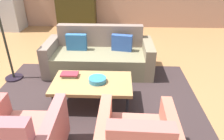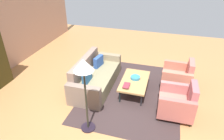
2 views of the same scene
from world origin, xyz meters
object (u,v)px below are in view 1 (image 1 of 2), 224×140
at_px(fruit_bowl, 97,80).
at_px(refrigerator, 5,0).
at_px(coffee_table, 92,84).
at_px(cabinet, 76,1).
at_px(couch, 99,56).
at_px(book_stack, 70,75).

bearing_deg(fruit_bowl, refrigerator, 129.80).
bearing_deg(coffee_table, fruit_bowl, 0.00).
distance_m(coffee_table, cabinet, 4.13).
distance_m(couch, refrigerator, 4.18).
bearing_deg(couch, book_stack, 70.57).
height_order(couch, refrigerator, refrigerator).
bearing_deg(fruit_bowl, coffee_table, 180.00).
distance_m(book_stack, cabinet, 3.90).
bearing_deg(fruit_bowl, book_stack, 161.96).
height_order(fruit_bowl, book_stack, fruit_bowl).
xyz_separation_m(coffee_table, fruit_bowl, (0.08, 0.00, 0.07)).
xyz_separation_m(couch, fruit_bowl, (0.08, -1.19, 0.15)).
bearing_deg(refrigerator, fruit_bowl, -50.20).
xyz_separation_m(coffee_table, refrigerator, (-3.14, 3.87, 0.56)).
height_order(coffee_table, cabinet, cabinet).
bearing_deg(cabinet, coffee_table, -76.21).
bearing_deg(couch, refrigerator, -40.35).
height_order(coffee_table, book_stack, book_stack).
height_order(couch, cabinet, cabinet).
bearing_deg(couch, cabinet, -70.56).
relative_size(coffee_table, cabinet, 0.67).
distance_m(couch, fruit_bowl, 1.20).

